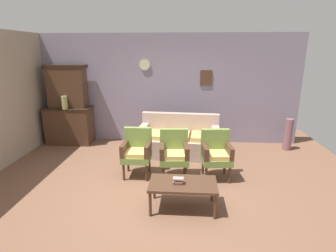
{
  "coord_description": "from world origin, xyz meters",
  "views": [
    {
      "loc": [
        0.46,
        -4.08,
        2.31
      ],
      "look_at": [
        0.09,
        1.03,
        0.85
      ],
      "focal_mm": 28.71,
      "sensor_mm": 36.0,
      "label": 1
    }
  ],
  "objects_px": {
    "armchair_row_middle": "(137,150)",
    "armchair_near_couch_end": "(174,152)",
    "book_stack_on_table": "(178,180)",
    "armchair_near_cabinet": "(216,152)",
    "side_cabinet": "(70,125)",
    "coffee_table": "(183,185)",
    "vase_on_cabinet": "(65,102)",
    "floor_vase_by_wall": "(288,134)",
    "floral_couch": "(179,141)"
  },
  "relations": [
    {
      "from": "floral_couch",
      "to": "side_cabinet",
      "type": "bearing_deg",
      "value": 168.29
    },
    {
      "from": "book_stack_on_table",
      "to": "floral_couch",
      "type": "bearing_deg",
      "value": 91.49
    },
    {
      "from": "side_cabinet",
      "to": "armchair_near_cabinet",
      "type": "distance_m",
      "value": 3.89
    },
    {
      "from": "side_cabinet",
      "to": "floor_vase_by_wall",
      "type": "xyz_separation_m",
      "value": [
        5.35,
        -0.1,
        -0.09
      ]
    },
    {
      "from": "armchair_near_cabinet",
      "to": "book_stack_on_table",
      "type": "distance_m",
      "value": 1.26
    },
    {
      "from": "side_cabinet",
      "to": "armchair_near_couch_end",
      "type": "xyz_separation_m",
      "value": [
        2.73,
        -1.73,
        0.03
      ]
    },
    {
      "from": "floral_couch",
      "to": "armchair_row_middle",
      "type": "distance_m",
      "value": 1.35
    },
    {
      "from": "armchair_near_couch_end",
      "to": "coffee_table",
      "type": "bearing_deg",
      "value": -79.69
    },
    {
      "from": "armchair_near_couch_end",
      "to": "book_stack_on_table",
      "type": "bearing_deg",
      "value": -83.96
    },
    {
      "from": "floral_couch",
      "to": "book_stack_on_table",
      "type": "distance_m",
      "value": 2.2
    },
    {
      "from": "coffee_table",
      "to": "floor_vase_by_wall",
      "type": "distance_m",
      "value": 3.59
    },
    {
      "from": "side_cabinet",
      "to": "vase_on_cabinet",
      "type": "relative_size",
      "value": 3.69
    },
    {
      "from": "armchair_near_cabinet",
      "to": "floor_vase_by_wall",
      "type": "distance_m",
      "value": 2.44
    },
    {
      "from": "floor_vase_by_wall",
      "to": "armchair_near_couch_end",
      "type": "bearing_deg",
      "value": -148.05
    },
    {
      "from": "side_cabinet",
      "to": "floral_couch",
      "type": "height_order",
      "value": "side_cabinet"
    },
    {
      "from": "floral_couch",
      "to": "armchair_row_middle",
      "type": "bearing_deg",
      "value": -124.09
    },
    {
      "from": "armchair_row_middle",
      "to": "armchair_near_couch_end",
      "type": "xyz_separation_m",
      "value": [
        0.7,
        -0.04,
        0.0
      ]
    },
    {
      "from": "armchair_near_cabinet",
      "to": "side_cabinet",
      "type": "bearing_deg",
      "value": 154.22
    },
    {
      "from": "armchair_near_couch_end",
      "to": "armchair_near_cabinet",
      "type": "height_order",
      "value": "same"
    },
    {
      "from": "vase_on_cabinet",
      "to": "armchair_near_couch_end",
      "type": "height_order",
      "value": "vase_on_cabinet"
    },
    {
      "from": "vase_on_cabinet",
      "to": "floor_vase_by_wall",
      "type": "relative_size",
      "value": 0.41
    },
    {
      "from": "armchair_row_middle",
      "to": "armchair_near_cabinet",
      "type": "distance_m",
      "value": 1.47
    },
    {
      "from": "coffee_table",
      "to": "floor_vase_by_wall",
      "type": "relative_size",
      "value": 1.32
    },
    {
      "from": "armchair_row_middle",
      "to": "armchair_near_couch_end",
      "type": "height_order",
      "value": "same"
    },
    {
      "from": "armchair_near_cabinet",
      "to": "book_stack_on_table",
      "type": "bearing_deg",
      "value": -121.37
    },
    {
      "from": "armchair_row_middle",
      "to": "armchair_near_couch_end",
      "type": "bearing_deg",
      "value": -3.5
    },
    {
      "from": "side_cabinet",
      "to": "book_stack_on_table",
      "type": "xyz_separation_m",
      "value": [
        2.84,
        -2.77,
        0.0
      ]
    },
    {
      "from": "vase_on_cabinet",
      "to": "armchair_near_couch_end",
      "type": "distance_m",
      "value": 3.19
    },
    {
      "from": "armchair_near_couch_end",
      "to": "coffee_table",
      "type": "distance_m",
      "value": 1.04
    },
    {
      "from": "armchair_near_couch_end",
      "to": "floor_vase_by_wall",
      "type": "relative_size",
      "value": 1.19
    },
    {
      "from": "side_cabinet",
      "to": "armchair_row_middle",
      "type": "distance_m",
      "value": 2.64
    },
    {
      "from": "floral_couch",
      "to": "armchair_row_middle",
      "type": "xyz_separation_m",
      "value": [
        -0.75,
        -1.11,
        0.17
      ]
    },
    {
      "from": "side_cabinet",
      "to": "coffee_table",
      "type": "relative_size",
      "value": 1.16
    },
    {
      "from": "side_cabinet",
      "to": "armchair_near_cabinet",
      "type": "relative_size",
      "value": 1.28
    },
    {
      "from": "vase_on_cabinet",
      "to": "armchair_near_cabinet",
      "type": "bearing_deg",
      "value": -23.53
    },
    {
      "from": "floral_couch",
      "to": "armchair_near_couch_end",
      "type": "bearing_deg",
      "value": -92.63
    },
    {
      "from": "floral_couch",
      "to": "coffee_table",
      "type": "distance_m",
      "value": 2.17
    },
    {
      "from": "side_cabinet",
      "to": "armchair_near_couch_end",
      "type": "distance_m",
      "value": 3.24
    },
    {
      "from": "armchair_near_cabinet",
      "to": "vase_on_cabinet",
      "type": "bearing_deg",
      "value": 156.47
    },
    {
      "from": "armchair_near_cabinet",
      "to": "book_stack_on_table",
      "type": "relative_size",
      "value": 5.76
    },
    {
      "from": "armchair_row_middle",
      "to": "book_stack_on_table",
      "type": "height_order",
      "value": "armchair_row_middle"
    },
    {
      "from": "side_cabinet",
      "to": "vase_on_cabinet",
      "type": "height_order",
      "value": "vase_on_cabinet"
    },
    {
      "from": "side_cabinet",
      "to": "book_stack_on_table",
      "type": "relative_size",
      "value": 7.39
    },
    {
      "from": "armchair_row_middle",
      "to": "floral_couch",
      "type": "bearing_deg",
      "value": 55.91
    },
    {
      "from": "armchair_row_middle",
      "to": "book_stack_on_table",
      "type": "xyz_separation_m",
      "value": [
        0.81,
        -1.08,
        -0.03
      ]
    },
    {
      "from": "floor_vase_by_wall",
      "to": "armchair_near_cabinet",
      "type": "bearing_deg",
      "value": -139.25
    },
    {
      "from": "side_cabinet",
      "to": "coffee_table",
      "type": "height_order",
      "value": "side_cabinet"
    },
    {
      "from": "floor_vase_by_wall",
      "to": "armchair_row_middle",
      "type": "bearing_deg",
      "value": -154.4
    },
    {
      "from": "floral_couch",
      "to": "armchair_near_cabinet",
      "type": "bearing_deg",
      "value": -57.3
    },
    {
      "from": "armchair_row_middle",
      "to": "armchair_near_couch_end",
      "type": "relative_size",
      "value": 1.0
    }
  ]
}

